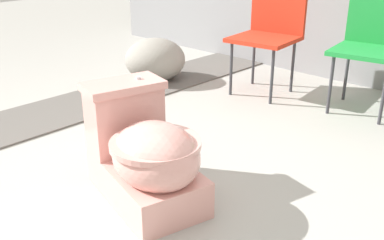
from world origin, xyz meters
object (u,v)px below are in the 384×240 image
(toilet, at_px, (146,155))
(boulder_near, at_px, (155,60))
(folding_chair_left, at_px, (271,25))
(folding_chair_middle, at_px, (375,35))

(toilet, relative_size, boulder_near, 1.40)
(toilet, height_order, boulder_near, toilet)
(boulder_near, bearing_deg, folding_chair_left, 27.38)
(folding_chair_left, distance_m, folding_chair_middle, 0.74)
(folding_chair_middle, bearing_deg, folding_chair_left, -86.25)
(toilet, distance_m, folding_chair_middle, 1.88)
(boulder_near, bearing_deg, folding_chair_middle, 20.80)
(folding_chair_left, distance_m, boulder_near, 0.99)
(folding_chair_middle, bearing_deg, boulder_near, -77.89)
(folding_chair_left, relative_size, folding_chair_middle, 1.00)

